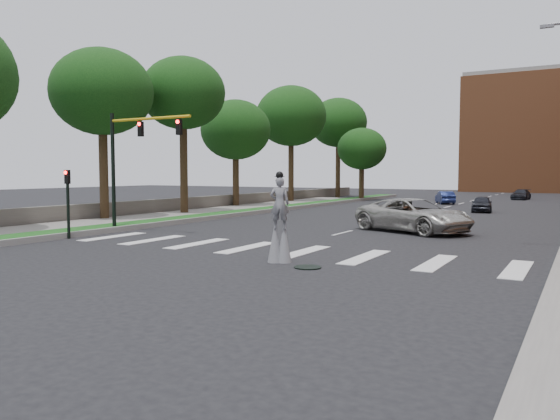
# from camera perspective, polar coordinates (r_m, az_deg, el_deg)

# --- Properties ---
(ground_plane) EXTENTS (160.00, 160.00, 0.00)m
(ground_plane) POSITION_cam_1_polar(r_m,az_deg,el_deg) (21.10, -1.97, -4.53)
(ground_plane) COLOR black
(ground_plane) RESTS_ON ground
(grass_median) EXTENTS (2.00, 60.00, 0.25)m
(grass_median) POSITION_cam_1_polar(r_m,az_deg,el_deg) (44.03, -1.16, 0.09)
(grass_median) COLOR #144916
(grass_median) RESTS_ON ground
(median_curb) EXTENTS (0.20, 60.00, 0.28)m
(median_curb) POSITION_cam_1_polar(r_m,az_deg,el_deg) (43.51, 0.03, 0.06)
(median_curb) COLOR gray
(median_curb) RESTS_ON ground
(sidewalk_left) EXTENTS (4.00, 60.00, 0.18)m
(sidewalk_left) POSITION_cam_1_polar(r_m,az_deg,el_deg) (37.77, -12.89, -0.72)
(sidewalk_left) COLOR slate
(sidewalk_left) RESTS_ON ground
(stone_wall) EXTENTS (0.50, 56.00, 1.10)m
(stone_wall) POSITION_cam_1_polar(r_m,az_deg,el_deg) (48.66, -5.54, 0.94)
(stone_wall) COLOR #58534C
(stone_wall) RESTS_ON ground
(manhole) EXTENTS (0.90, 0.90, 0.04)m
(manhole) POSITION_cam_1_polar(r_m,az_deg,el_deg) (17.93, 2.91, -5.99)
(manhole) COLOR black
(manhole) RESTS_ON ground
(building_backdrop) EXTENTS (26.00, 14.00, 18.00)m
(building_backdrop) POSITION_cam_1_polar(r_m,az_deg,el_deg) (96.10, 26.72, 7.08)
(building_backdrop) COLOR #9A5630
(building_backdrop) RESTS_ON ground
(traffic_signal) EXTENTS (5.30, 0.23, 6.20)m
(traffic_signal) POSITION_cam_1_polar(r_m,az_deg,el_deg) (29.34, -15.43, 5.85)
(traffic_signal) COLOR black
(traffic_signal) RESTS_ON ground
(secondary_signal) EXTENTS (0.25, 0.21, 3.23)m
(secondary_signal) POSITION_cam_1_polar(r_m,az_deg,el_deg) (27.38, -21.29, 1.25)
(secondary_signal) COLOR black
(secondary_signal) RESTS_ON ground
(stilt_performer) EXTENTS (0.82, 0.65, 3.15)m
(stilt_performer) POSITION_cam_1_polar(r_m,az_deg,el_deg) (18.82, -0.05, -1.65)
(stilt_performer) COLOR #322314
(stilt_performer) RESTS_ON ground
(suv_crossing) EXTENTS (6.96, 5.27, 1.76)m
(suv_crossing) POSITION_cam_1_polar(r_m,az_deg,el_deg) (29.21, 13.82, -0.54)
(suv_crossing) COLOR #B0ADA6
(suv_crossing) RESTS_ON ground
(car_near) EXTENTS (2.03, 3.90, 1.27)m
(car_near) POSITION_cam_1_polar(r_m,az_deg,el_deg) (45.60, 20.33, 0.61)
(car_near) COLOR black
(car_near) RESTS_ON ground
(car_mid) EXTENTS (2.72, 3.93, 1.23)m
(car_mid) POSITION_cam_1_polar(r_m,az_deg,el_deg) (56.08, 16.87, 1.26)
(car_mid) COLOR navy
(car_mid) RESTS_ON ground
(car_far) EXTENTS (1.99, 4.14, 1.16)m
(car_far) POSITION_cam_1_polar(r_m,az_deg,el_deg) (67.47, 23.88, 1.49)
(car_far) COLOR black
(car_far) RESTS_ON ground
(tree_1) EXTENTS (6.43, 6.43, 10.92)m
(tree_1) POSITION_cam_1_polar(r_m,az_deg,el_deg) (36.96, -18.11, 11.60)
(tree_1) COLOR #322314
(tree_1) RESTS_ON ground
(tree_2) EXTENTS (6.13, 6.13, 11.41)m
(tree_2) POSITION_cam_1_polar(r_m,az_deg,el_deg) (40.78, -10.11, 11.86)
(tree_2) COLOR #322314
(tree_2) RESTS_ON ground
(tree_3) EXTENTS (6.20, 6.20, 9.47)m
(tree_3) POSITION_cam_1_polar(r_m,az_deg,el_deg) (48.68, -4.67, 8.32)
(tree_3) COLOR #322314
(tree_3) RESTS_ON ground
(tree_4) EXTENTS (7.20, 7.20, 11.88)m
(tree_4) POSITION_cam_1_polar(r_m,az_deg,el_deg) (56.26, 1.17, 9.76)
(tree_4) COLOR #322314
(tree_4) RESTS_ON ground
(tree_5) EXTENTS (6.97, 6.97, 12.06)m
(tree_5) POSITION_cam_1_polar(r_m,az_deg,el_deg) (67.16, 6.11, 9.03)
(tree_5) COLOR #322314
(tree_5) RESTS_ON ground
(tree_6) EXTENTS (5.38, 5.38, 7.96)m
(tree_6) POSITION_cam_1_polar(r_m,az_deg,el_deg) (60.71, 8.55, 6.32)
(tree_6) COLOR #322314
(tree_6) RESTS_ON ground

